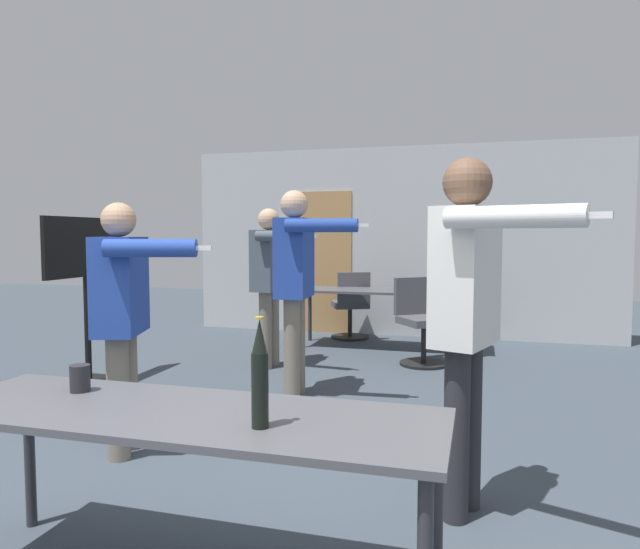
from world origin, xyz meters
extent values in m
cube|color=#B2B5B7|center=(0.00, 6.53, 1.33)|extent=(6.00, 0.10, 2.65)
cube|color=#AD7F4C|center=(-1.10, 6.48, 1.02)|extent=(0.90, 0.02, 2.05)
cube|color=#4C4C51|center=(0.00, 0.46, 0.72)|extent=(2.07, 0.65, 0.03)
cylinder|color=#2D2D33|center=(-0.98, 0.73, 0.35)|extent=(0.05, 0.05, 0.71)
cylinder|color=#2D2D33|center=(0.97, 0.73, 0.35)|extent=(0.05, 0.05, 0.71)
cube|color=#4C4C51|center=(0.01, 5.52, 0.72)|extent=(2.27, 0.67, 0.03)
cylinder|color=#2D2D33|center=(-1.07, 5.24, 0.35)|extent=(0.05, 0.05, 0.71)
cylinder|color=#2D2D33|center=(1.08, 5.24, 0.35)|extent=(0.05, 0.05, 0.71)
cylinder|color=#2D2D33|center=(-1.07, 5.79, 0.35)|extent=(0.05, 0.05, 0.71)
cylinder|color=#2D2D33|center=(1.08, 5.79, 0.35)|extent=(0.05, 0.05, 0.71)
cube|color=black|center=(-2.45, 3.06, 0.01)|extent=(0.44, 0.56, 0.03)
cylinder|color=black|center=(-2.45, 3.06, 0.53)|extent=(0.06, 0.06, 1.00)
cube|color=black|center=(-2.45, 3.06, 1.31)|extent=(0.04, 1.09, 0.56)
cube|color=black|center=(-2.47, 3.06, 1.31)|extent=(0.01, 1.00, 0.49)
cylinder|color=slate|center=(-1.13, 1.74, 0.40)|extent=(0.14, 0.14, 0.79)
cylinder|color=slate|center=(-1.07, 1.56, 0.40)|extent=(0.14, 0.14, 0.79)
cube|color=#23429E|center=(-1.10, 1.65, 1.10)|extent=(0.38, 0.51, 0.62)
sphere|color=tan|center=(-1.10, 1.65, 1.52)|extent=(0.22, 0.22, 0.22)
cylinder|color=#23429E|center=(-1.18, 1.92, 1.08)|extent=(0.11, 0.11, 0.54)
cylinder|color=#23429E|center=(-0.76, 1.47, 1.35)|extent=(0.55, 0.27, 0.11)
cube|color=white|center=(-0.47, 1.56, 1.35)|extent=(0.13, 0.07, 0.03)
cylinder|color=slate|center=(-1.04, 4.30, 0.41)|extent=(0.14, 0.14, 0.83)
cylinder|color=slate|center=(-1.06, 4.11, 0.41)|extent=(0.14, 0.14, 0.83)
cube|color=#4C5660|center=(-1.05, 4.21, 1.15)|extent=(0.29, 0.46, 0.65)
sphere|color=#DBAD89|center=(-1.05, 4.21, 1.59)|extent=(0.23, 0.23, 0.23)
cylinder|color=#4C5660|center=(-1.03, 4.48, 1.13)|extent=(0.11, 0.11, 0.56)
cylinder|color=#4C5660|center=(-0.80, 3.91, 1.41)|extent=(0.57, 0.16, 0.11)
cube|color=white|center=(-0.49, 3.88, 1.41)|extent=(0.12, 0.05, 0.03)
cylinder|color=#28282D|center=(1.08, 1.50, 0.44)|extent=(0.13, 0.13, 0.87)
cylinder|color=#28282D|center=(1.02, 1.34, 0.44)|extent=(0.13, 0.13, 0.87)
cube|color=silver|center=(1.05, 1.42, 1.22)|extent=(0.35, 0.47, 0.69)
sphere|color=brown|center=(1.05, 1.42, 1.68)|extent=(0.24, 0.24, 0.24)
cylinder|color=silver|center=(1.13, 1.66, 1.21)|extent=(0.10, 0.10, 0.60)
cylinder|color=silver|center=(1.25, 1.08, 1.50)|extent=(0.59, 0.29, 0.10)
cube|color=white|center=(1.56, 0.97, 1.50)|extent=(0.13, 0.07, 0.03)
cylinder|color=slate|center=(-0.45, 3.34, 0.44)|extent=(0.14, 0.14, 0.88)
cylinder|color=slate|center=(-0.44, 3.14, 0.44)|extent=(0.14, 0.14, 0.88)
cube|color=#23429E|center=(-0.45, 3.24, 1.22)|extent=(0.30, 0.49, 0.69)
sphere|color=#DBAD89|center=(-0.45, 3.24, 1.69)|extent=(0.24, 0.24, 0.24)
cylinder|color=#23429E|center=(-0.47, 3.53, 1.20)|extent=(0.11, 0.11, 0.60)
cylinder|color=#23429E|center=(-0.13, 2.97, 1.50)|extent=(0.60, 0.16, 0.11)
cube|color=white|center=(0.20, 3.00, 1.50)|extent=(0.12, 0.04, 0.03)
cylinder|color=black|center=(-0.59, 6.11, 0.01)|extent=(0.52, 0.52, 0.03)
cylinder|color=black|center=(-0.59, 6.11, 0.23)|extent=(0.06, 0.06, 0.40)
cube|color=#4C4C51|center=(-0.59, 6.11, 0.47)|extent=(0.61, 0.61, 0.08)
cube|color=#4C4C51|center=(-0.48, 5.87, 0.72)|extent=(0.42, 0.23, 0.42)
cylinder|color=black|center=(0.55, 4.73, 0.01)|extent=(0.52, 0.52, 0.03)
cylinder|color=black|center=(0.55, 4.73, 0.24)|extent=(0.06, 0.06, 0.42)
cube|color=#4C4C51|center=(0.55, 4.73, 0.49)|extent=(0.64, 0.64, 0.08)
cube|color=#4C4C51|center=(0.39, 4.94, 0.74)|extent=(0.39, 0.31, 0.42)
cylinder|color=black|center=(0.37, 0.36, 0.87)|extent=(0.06, 0.06, 0.27)
cone|color=black|center=(0.37, 0.36, 1.07)|extent=(0.06, 0.06, 0.12)
cylinder|color=gold|center=(0.37, 0.36, 1.13)|extent=(0.03, 0.03, 0.01)
cylinder|color=#232328|center=(-0.57, 0.59, 0.80)|extent=(0.09, 0.09, 0.12)
camera|label=1|loc=(1.11, -1.50, 1.43)|focal=32.00mm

